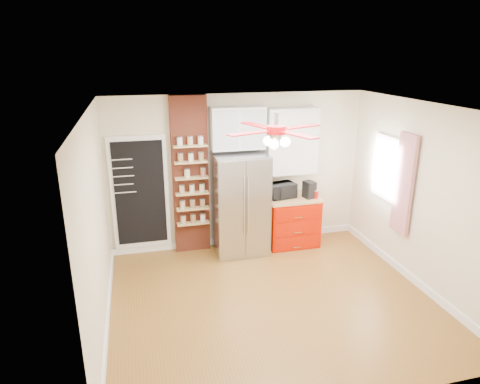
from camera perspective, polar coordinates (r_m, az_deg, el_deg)
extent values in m
plane|color=brown|center=(6.29, 4.24, -14.09)|extent=(4.50, 4.50, 0.00)
plane|color=white|center=(5.35, 4.92, 11.11)|extent=(4.50, 4.50, 0.00)
cube|color=beige|center=(7.51, -0.28, 2.75)|extent=(4.50, 0.02, 2.70)
cube|color=beige|center=(4.02, 13.80, -12.33)|extent=(4.50, 0.02, 2.70)
cube|color=beige|center=(5.44, -18.62, -4.45)|extent=(0.02, 4.00, 2.70)
cube|color=beige|center=(6.72, 23.08, -0.66)|extent=(0.02, 4.00, 2.70)
cube|color=white|center=(7.35, -13.19, -0.13)|extent=(0.95, 0.04, 1.95)
cube|color=black|center=(7.33, -13.19, -0.19)|extent=(0.82, 0.02, 1.78)
cube|color=brown|center=(7.28, -6.64, 2.13)|extent=(0.60, 0.16, 2.70)
cube|color=#A2A2A6|center=(7.30, 0.04, -1.63)|extent=(0.90, 0.70, 1.75)
cube|color=white|center=(7.16, -0.34, 8.54)|extent=(0.90, 0.35, 0.70)
cube|color=#BA1300|center=(7.78, 6.91, -3.98)|extent=(0.90, 0.60, 0.86)
cube|color=tan|center=(7.62, 7.04, -0.85)|extent=(0.94, 0.64, 0.04)
cube|color=white|center=(7.52, 6.87, 6.75)|extent=(0.90, 0.30, 1.15)
cube|color=white|center=(7.35, 19.03, 3.00)|extent=(0.04, 0.75, 1.05)
cube|color=#B11725|center=(6.92, 21.02, 0.99)|extent=(0.06, 0.40, 1.55)
cylinder|color=silver|center=(5.38, 4.88, 9.53)|extent=(0.05, 0.05, 0.20)
cylinder|color=#B10A0F|center=(5.40, 4.84, 8.27)|extent=(0.24, 0.24, 0.10)
sphere|color=white|center=(5.43, 4.80, 6.60)|extent=(0.13, 0.13, 0.13)
imported|color=black|center=(7.55, 5.51, 0.22)|extent=(0.53, 0.41, 0.26)
cube|color=black|center=(7.59, 9.21, 0.31)|extent=(0.21, 0.24, 0.30)
cylinder|color=#A50A09|center=(7.61, 10.03, -0.32)|extent=(0.11, 0.11, 0.14)
cylinder|color=#AF0928|center=(7.71, 9.70, -0.01)|extent=(0.09, 0.09, 0.15)
cylinder|color=beige|center=(7.12, -7.07, 2.48)|extent=(0.12, 0.12, 0.13)
cylinder|color=#97624D|center=(7.15, -4.95, 2.63)|extent=(0.11, 0.11, 0.14)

